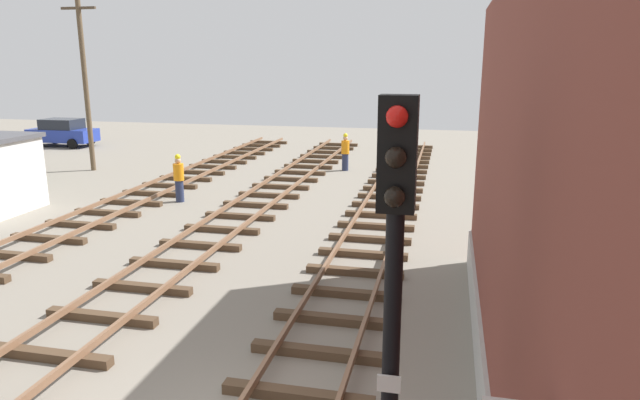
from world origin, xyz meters
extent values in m
cube|color=#4C3826|center=(0.69, 1.41, 0.09)|extent=(2.50, 0.24, 0.18)
cube|color=#4C3826|center=(0.69, 2.83, 0.09)|extent=(2.50, 0.24, 0.18)
cube|color=#4C3826|center=(0.69, 4.24, 0.09)|extent=(2.50, 0.24, 0.18)
cube|color=#4C3826|center=(0.69, 5.65, 0.09)|extent=(2.50, 0.24, 0.18)
cube|color=#4C3826|center=(0.69, 7.06, 0.09)|extent=(2.50, 0.24, 0.18)
cube|color=#4C3826|center=(0.69, 8.48, 0.09)|extent=(2.50, 0.24, 0.18)
cube|color=#4C3826|center=(0.69, 9.89, 0.09)|extent=(2.50, 0.24, 0.18)
cube|color=#4C3826|center=(0.69, 11.30, 0.09)|extent=(2.50, 0.24, 0.18)
cube|color=#4C3826|center=(0.69, 12.72, 0.09)|extent=(2.50, 0.24, 0.18)
cube|color=#4C3826|center=(0.69, 14.13, 0.09)|extent=(2.50, 0.24, 0.18)
cube|color=#4C3826|center=(0.69, 15.54, 0.09)|extent=(2.50, 0.24, 0.18)
cube|color=#4C3826|center=(0.69, 16.95, 0.09)|extent=(2.50, 0.24, 0.18)
cube|color=#4C3826|center=(0.69, 18.37, 0.09)|extent=(2.50, 0.24, 0.18)
cube|color=#4C3826|center=(0.69, 19.78, 0.09)|extent=(2.50, 0.24, 0.18)
cube|color=#4C3826|center=(0.69, 21.19, 0.09)|extent=(2.50, 0.24, 0.18)
cube|color=#4C3826|center=(0.69, 22.61, 0.09)|extent=(2.50, 0.24, 0.18)
cube|color=#4C3826|center=(0.69, 24.02, 0.09)|extent=(2.50, 0.24, 0.18)
cube|color=#4C3826|center=(0.69, 25.43, 0.09)|extent=(2.50, 0.24, 0.18)
cube|color=#4C3826|center=(0.69, 26.84, 0.09)|extent=(2.50, 0.24, 0.18)
cube|color=#4C3826|center=(0.69, 28.26, 0.09)|extent=(2.50, 0.24, 0.18)
cube|color=#4C3826|center=(0.69, 29.67, 0.09)|extent=(2.50, 0.24, 0.18)
cube|color=#4C3826|center=(-4.06, 1.64, 0.09)|extent=(2.50, 0.24, 0.18)
cube|color=#4C3826|center=(-4.06, 3.28, 0.09)|extent=(2.50, 0.24, 0.18)
cube|color=#4C3826|center=(-4.06, 4.93, 0.09)|extent=(2.50, 0.24, 0.18)
cube|color=#4C3826|center=(-4.06, 6.57, 0.09)|extent=(2.50, 0.24, 0.18)
cube|color=#4C3826|center=(-4.06, 8.21, 0.09)|extent=(2.50, 0.24, 0.18)
cube|color=#4C3826|center=(-4.06, 9.85, 0.09)|extent=(2.50, 0.24, 0.18)
cube|color=#4C3826|center=(-4.06, 11.49, 0.09)|extent=(2.50, 0.24, 0.18)
cube|color=#4C3826|center=(-4.06, 13.14, 0.09)|extent=(2.50, 0.24, 0.18)
cube|color=#4C3826|center=(-4.06, 14.78, 0.09)|extent=(2.50, 0.24, 0.18)
cube|color=#4C3826|center=(-4.06, 16.42, 0.09)|extent=(2.50, 0.24, 0.18)
cube|color=#4C3826|center=(-4.06, 18.06, 0.09)|extent=(2.50, 0.24, 0.18)
cube|color=#4C3826|center=(-4.06, 19.70, 0.09)|extent=(2.50, 0.24, 0.18)
cube|color=#4C3826|center=(-4.06, 21.34, 0.09)|extent=(2.50, 0.24, 0.18)
cube|color=#4C3826|center=(-4.06, 22.99, 0.09)|extent=(2.50, 0.24, 0.18)
cube|color=#4C3826|center=(-4.06, 24.63, 0.09)|extent=(2.50, 0.24, 0.18)
cube|color=#4C3826|center=(-4.06, 26.27, 0.09)|extent=(2.50, 0.24, 0.18)
cube|color=#4C3826|center=(-4.06, 27.91, 0.09)|extent=(2.50, 0.24, 0.18)
cube|color=#4C3826|center=(-4.06, 29.55, 0.09)|extent=(2.50, 0.24, 0.18)
cube|color=#4C3826|center=(-8.81, 6.23, 0.09)|extent=(2.50, 0.24, 0.18)
cube|color=#4C3826|center=(-8.81, 7.79, 0.09)|extent=(2.50, 0.24, 0.18)
cube|color=#4C3826|center=(-8.81, 9.35, 0.09)|extent=(2.50, 0.24, 0.18)
cube|color=#4C3826|center=(-8.81, 10.90, 0.09)|extent=(2.50, 0.24, 0.18)
cube|color=#4C3826|center=(-8.81, 12.46, 0.09)|extent=(2.50, 0.24, 0.18)
cube|color=#4C3826|center=(-8.81, 14.02, 0.09)|extent=(2.50, 0.24, 0.18)
cube|color=#4C3826|center=(-8.81, 15.58, 0.09)|extent=(2.50, 0.24, 0.18)
cube|color=#4C3826|center=(-8.81, 17.13, 0.09)|extent=(2.50, 0.24, 0.18)
cube|color=#4C3826|center=(-8.81, 18.69, 0.09)|extent=(2.50, 0.24, 0.18)
cube|color=#4C3826|center=(-8.81, 20.25, 0.09)|extent=(2.50, 0.24, 0.18)
cube|color=#4C3826|center=(-8.81, 21.81, 0.09)|extent=(2.50, 0.24, 0.18)
cube|color=#4C3826|center=(-8.81, 23.37, 0.09)|extent=(2.50, 0.24, 0.18)
cube|color=#4C3826|center=(-8.81, 24.92, 0.09)|extent=(2.50, 0.24, 0.18)
cube|color=#4C3826|center=(-8.81, 26.48, 0.09)|extent=(2.50, 0.24, 0.18)
cube|color=#4C3826|center=(-8.81, 28.04, 0.09)|extent=(2.50, 0.24, 0.18)
cube|color=#4C3826|center=(-8.81, 29.60, 0.09)|extent=(2.50, 0.24, 0.18)
cylinder|color=black|center=(2.38, -1.15, 1.95)|extent=(0.18, 0.18, 3.91)
cube|color=black|center=(2.38, -1.15, 4.46)|extent=(0.36, 0.24, 1.10)
sphere|color=red|center=(2.38, -1.33, 4.82)|extent=(0.20, 0.20, 0.20)
sphere|color=black|center=(2.38, -1.33, 4.46)|extent=(0.20, 0.20, 0.20)
sphere|color=black|center=(2.38, -1.33, 4.09)|extent=(0.20, 0.20, 0.20)
cube|color=white|center=(2.38, -1.29, 2.15)|extent=(0.24, 0.03, 0.18)
cylinder|color=black|center=(-16.98, 16.13, 0.32)|extent=(0.64, 0.24, 0.64)
cube|color=#23389E|center=(-21.33, 25.50, 0.72)|extent=(4.20, 1.80, 0.80)
cube|color=#1E232D|center=(-21.33, 25.50, 1.44)|extent=(2.31, 1.66, 0.64)
cylinder|color=black|center=(-20.03, 26.40, 0.32)|extent=(0.64, 0.24, 0.64)
cylinder|color=black|center=(-20.03, 24.60, 0.32)|extent=(0.64, 0.24, 0.64)
cylinder|color=black|center=(-22.64, 26.40, 0.32)|extent=(0.64, 0.24, 0.64)
cylinder|color=black|center=(-22.64, 24.60, 0.32)|extent=(0.64, 0.24, 0.64)
cylinder|color=brown|center=(-14.47, 18.50, 4.08)|extent=(0.24, 0.24, 8.16)
cube|color=#4C3D2D|center=(-14.47, 18.50, 7.76)|extent=(1.80, 0.12, 0.12)
cylinder|color=#262D4C|center=(-2.11, 21.20, 0.42)|extent=(0.32, 0.32, 0.85)
cylinder|color=orange|center=(-2.11, 21.20, 1.18)|extent=(0.40, 0.40, 0.65)
sphere|color=tan|center=(-2.11, 21.20, 1.62)|extent=(0.24, 0.24, 0.24)
sphere|color=yellow|center=(-2.11, 21.20, 1.76)|extent=(0.22, 0.22, 0.22)
cylinder|color=#262D4C|center=(-7.21, 13.33, 0.42)|extent=(0.32, 0.32, 0.85)
cylinder|color=orange|center=(-7.21, 13.33, 1.18)|extent=(0.40, 0.40, 0.65)
sphere|color=tan|center=(-7.21, 13.33, 1.62)|extent=(0.24, 0.24, 0.24)
sphere|color=yellow|center=(-7.21, 13.33, 1.76)|extent=(0.22, 0.22, 0.22)
camera|label=1|loc=(2.83, -6.43, 5.30)|focal=31.92mm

